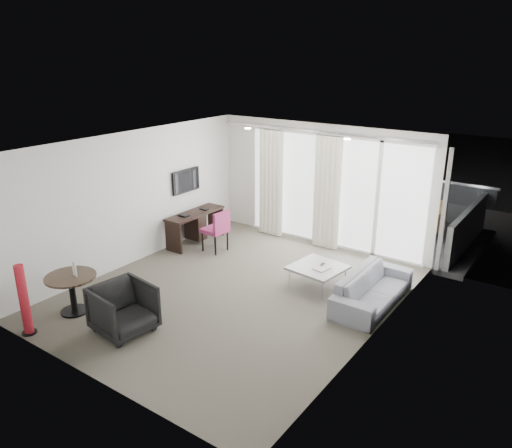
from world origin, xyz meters
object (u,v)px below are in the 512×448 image
Objects in this scene: round_table at (73,294)px; rattan_chair_a at (363,218)px; desk at (196,228)px; sofa at (373,289)px; tub_armchair at (123,309)px; rattan_chair_b at (427,220)px; red_lamp at (24,300)px; desk_chair at (215,230)px; coffee_table at (317,276)px.

rattan_chair_a reaches higher than round_table.
sofa is at bearing -5.58° from desk.
round_table is 1.14m from tub_armchair.
rattan_chair_b is (1.30, 0.49, 0.08)m from rattan_chair_a.
red_lamp is 1.45m from tub_armchair.
desk is at bearing 172.99° from desk_chair.
sofa is at bearing -2.44° from coffee_table.
desk_chair is 1.23× the size of rattan_chair_a.
tub_armchair is 4.02m from sofa.
sofa is 2.57× the size of rattan_chair_a.
round_table is 1.09× the size of rattan_chair_a.
sofa is (1.06, -0.05, 0.08)m from coffee_table.
round_table is (-0.19, -3.34, -0.13)m from desk_chair.
desk_chair reaches higher than rattan_chair_a.
desk is 0.78× the size of sofa.
rattan_chair_b is at bearing 61.31° from round_table.
red_lamp is 4.79m from coffee_table.
desk_chair reaches higher than round_table.
desk is 3.82m from rattan_chair_a.
desk is 1.79× the size of tub_armchair.
red_lamp is (-0.20, -4.13, 0.10)m from desk_chair.
desk_chair is 3.48m from rattan_chair_a.
coffee_table is (1.64, 3.02, -0.18)m from tub_armchair.
sofa is at bearing -0.81° from desk_chair.
red_lamp is at bearing -90.62° from round_table.
sofa is (3.83, 3.05, -0.05)m from round_table.
round_table is at bearing -108.84° from rattan_chair_b.
rattan_chair_b reaches higher than round_table.
desk is 1.84× the size of round_table.
rattan_chair_b is (3.41, 3.25, -0.00)m from desk_chair.
tub_armchair is at bearing 37.21° from red_lamp.
tub_armchair is (1.59, -3.39, 0.03)m from desk.
round_table is 6.52m from rattan_chair_a.
coffee_table is 3.05m from rattan_chair_a.
tub_armchair is 6.97m from rattan_chair_b.
coffee_table is at bearing 54.37° from red_lamp.
desk is 1.64× the size of rattan_chair_b.
sofa is 3.56m from rattan_chair_b.
sofa is (2.70, 2.97, -0.10)m from tub_armchair.
coffee_table is at bearing -57.74° from rattan_chair_a.
rattan_chair_a is at bearing 43.58° from desk.
red_lamp reaches higher than tub_armchair.
tub_armchair is at bearing -70.11° from desk_chair.
desk_chair is at bearing 87.20° from red_lamp.
round_table is at bearing 128.46° from sofa.
round_table reaches higher than coffee_table.
red_lamp is at bearing -83.94° from desk.
red_lamp is (-0.01, -0.79, 0.23)m from round_table.
round_table is (0.46, -3.47, -0.02)m from desk.
rattan_chair_b is (4.07, 3.13, 0.10)m from desk.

